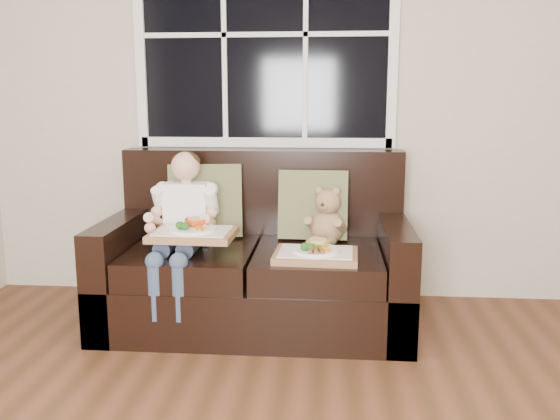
# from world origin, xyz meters

# --- Properties ---
(window_back) EXTENTS (1.62, 0.04, 1.37)m
(window_back) POSITION_xyz_m (-0.45, 2.48, 1.65)
(window_back) COLOR black
(window_back) RESTS_ON room_walls
(loveseat) EXTENTS (1.70, 0.92, 0.96)m
(loveseat) POSITION_xyz_m (-0.45, 2.02, 0.31)
(loveseat) COLOR black
(loveseat) RESTS_ON ground
(pillow_left) EXTENTS (0.46, 0.27, 0.44)m
(pillow_left) POSITION_xyz_m (-0.77, 2.17, 0.67)
(pillow_left) COLOR olive
(pillow_left) RESTS_ON loveseat
(pillow_right) EXTENTS (0.41, 0.19, 0.41)m
(pillow_right) POSITION_xyz_m (-0.13, 2.17, 0.65)
(pillow_right) COLOR olive
(pillow_right) RESTS_ON loveseat
(child) EXTENTS (0.36, 0.59, 0.81)m
(child) POSITION_xyz_m (-0.85, 1.90, 0.63)
(child) COLOR white
(child) RESTS_ON loveseat
(teddy_bear) EXTENTS (0.24, 0.28, 0.34)m
(teddy_bear) POSITION_xyz_m (-0.05, 2.07, 0.59)
(teddy_bear) COLOR tan
(teddy_bear) RESTS_ON loveseat
(tray_left) EXTENTS (0.44, 0.34, 0.10)m
(tray_left) POSITION_xyz_m (-0.75, 1.74, 0.58)
(tray_left) COLOR olive
(tray_left) RESTS_ON child
(tray_right) EXTENTS (0.44, 0.34, 0.10)m
(tray_right) POSITION_xyz_m (-0.11, 1.72, 0.48)
(tray_right) COLOR olive
(tray_right) RESTS_ON loveseat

